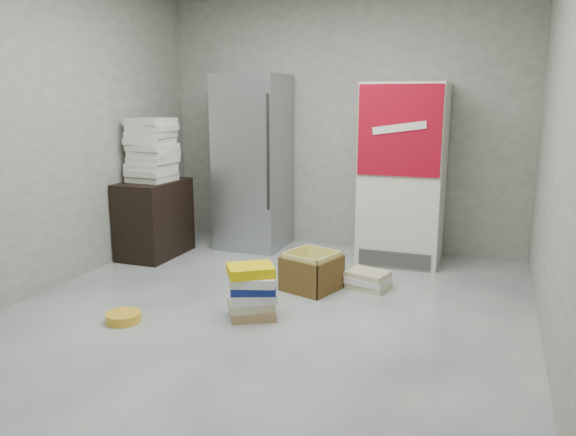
# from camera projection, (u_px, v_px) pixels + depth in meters

# --- Properties ---
(ground) EXTENTS (5.00, 5.00, 0.00)m
(ground) POSITION_uv_depth(u_px,v_px,m) (251.00, 326.00, 4.15)
(ground) COLOR beige
(ground) RESTS_ON ground
(room_shell) EXTENTS (4.04, 5.04, 2.82)m
(room_shell) POSITION_uv_depth(u_px,v_px,m) (247.00, 75.00, 3.77)
(room_shell) COLOR #A9A498
(room_shell) RESTS_ON ground
(steel_fridge) EXTENTS (0.70, 0.72, 1.90)m
(steel_fridge) POSITION_uv_depth(u_px,v_px,m) (253.00, 163.00, 6.21)
(steel_fridge) COLOR #A8ABB0
(steel_fridge) RESTS_ON ground
(coke_cooler) EXTENTS (0.80, 0.73, 1.80)m
(coke_cooler) POSITION_uv_depth(u_px,v_px,m) (403.00, 173.00, 5.65)
(coke_cooler) COLOR silver
(coke_cooler) RESTS_ON ground
(wood_shelf) EXTENTS (0.50, 0.80, 0.80)m
(wood_shelf) POSITION_uv_depth(u_px,v_px,m) (154.00, 219.00, 5.93)
(wood_shelf) COLOR black
(wood_shelf) RESTS_ON ground
(supply_box_stack) EXTENTS (0.45, 0.44, 0.65)m
(supply_box_stack) POSITION_uv_depth(u_px,v_px,m) (152.00, 150.00, 5.78)
(supply_box_stack) COLOR white
(supply_box_stack) RESTS_ON wood_shelf
(phonebook_stack_main) EXTENTS (0.45, 0.42, 0.42)m
(phonebook_stack_main) POSITION_uv_depth(u_px,v_px,m) (253.00, 292.00, 4.26)
(phonebook_stack_main) COLOR #A27B4F
(phonebook_stack_main) RESTS_ON ground
(phonebook_stack_side) EXTENTS (0.41, 0.35, 0.16)m
(phonebook_stack_side) POSITION_uv_depth(u_px,v_px,m) (368.00, 280.00, 4.95)
(phonebook_stack_side) COLOR #C3B890
(phonebook_stack_side) RESTS_ON ground
(cardboard_box) EXTENTS (0.53, 0.53, 0.34)m
(cardboard_box) POSITION_uv_depth(u_px,v_px,m) (312.00, 274.00, 4.91)
(cardboard_box) COLOR yellow
(cardboard_box) RESTS_ON ground
(bucket_lid) EXTENTS (0.28, 0.28, 0.07)m
(bucket_lid) POSITION_uv_depth(u_px,v_px,m) (124.00, 317.00, 4.22)
(bucket_lid) COLOR gold
(bucket_lid) RESTS_ON ground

